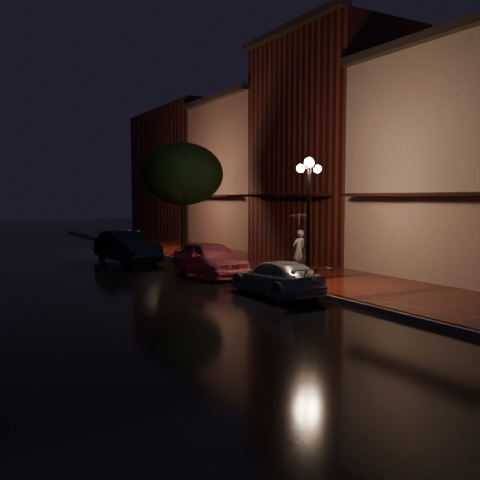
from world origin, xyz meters
TOP-DOWN VIEW (x-y plane):
  - ground at (0.00, 0.00)m, footprint 120.00×120.00m
  - sidewalk at (2.25, 0.00)m, footprint 4.50×60.00m
  - curb at (0.00, 0.00)m, footprint 0.25×60.00m
  - storefront_near at (7.00, -6.00)m, footprint 5.00×8.00m
  - storefront_mid at (7.00, 2.00)m, footprint 5.00×8.00m
  - storefront_far at (7.00, 10.00)m, footprint 5.00×8.00m
  - storefront_extra at (7.00, 20.00)m, footprint 5.00×12.00m
  - streetlamp_near at (0.35, -5.00)m, footprint 0.96×0.36m
  - streetlamp_far at (0.35, 9.00)m, footprint 0.96×0.36m
  - street_tree at (0.61, 5.99)m, footprint 4.16×4.16m
  - pink_car at (-1.05, -0.42)m, footprint 1.81×4.24m
  - navy_car at (-2.50, 5.68)m, footprint 2.13×4.86m
  - silver_car at (-1.02, -5.14)m, footprint 1.63×3.88m
  - woman_with_umbrella at (2.26, -1.87)m, footprint 0.99×1.00m
  - parking_meter at (1.00, -3.85)m, footprint 0.13×0.11m

SIDE VIEW (x-z plane):
  - ground at x=0.00m, z-range 0.00..0.00m
  - sidewalk at x=2.25m, z-range 0.00..0.15m
  - curb at x=0.00m, z-range 0.00..0.15m
  - silver_car at x=-1.02m, z-range 0.00..1.12m
  - pink_car at x=-1.05m, z-range 0.00..1.43m
  - navy_car at x=-2.50m, z-range 0.00..1.55m
  - parking_meter at x=1.00m, z-range 0.28..1.47m
  - woman_with_umbrella at x=2.26m, z-range 0.53..2.91m
  - streetlamp_near at x=0.35m, z-range 0.45..4.76m
  - streetlamp_far at x=0.35m, z-range 0.45..4.76m
  - street_tree at x=0.61m, z-range 1.34..7.14m
  - storefront_near at x=7.00m, z-range 0.00..8.50m
  - storefront_far at x=7.00m, z-range 0.00..9.00m
  - storefront_extra at x=7.00m, z-range 0.00..10.00m
  - storefront_mid at x=7.00m, z-range 0.00..11.00m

